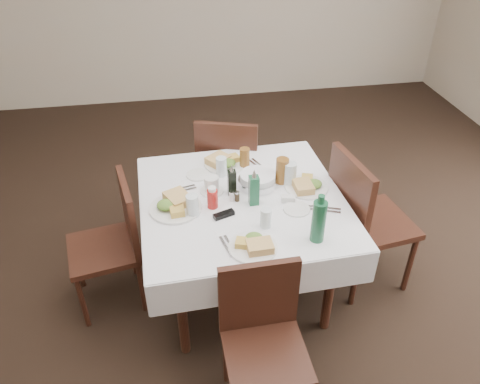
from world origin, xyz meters
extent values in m
plane|color=black|center=(0.00, 0.00, 0.00)|extent=(7.00, 7.00, 0.00)
cylinder|color=black|center=(-0.52, -0.28, 0.36)|extent=(0.06, 0.06, 0.72)
cylinder|color=black|center=(-0.55, 0.61, 0.36)|extent=(0.06, 0.06, 0.72)
cylinder|color=black|center=(0.37, -0.25, 0.36)|extent=(0.06, 0.06, 0.72)
cylinder|color=black|center=(0.34, 0.64, 0.36)|extent=(0.06, 0.06, 0.72)
cube|color=black|center=(-0.09, 0.18, 0.73)|extent=(1.15, 1.15, 0.03)
cube|color=white|center=(-0.09, 0.18, 0.76)|extent=(1.27, 1.27, 0.01)
cube|color=white|center=(-0.11, 0.79, 0.65)|extent=(1.22, 0.06, 0.22)
cube|color=white|center=(-0.07, -0.43, 0.65)|extent=(1.22, 0.06, 0.22)
cube|color=white|center=(0.52, 0.20, 0.65)|extent=(0.06, 1.22, 0.22)
cube|color=white|center=(-0.70, 0.15, 0.65)|extent=(0.06, 1.22, 0.22)
cube|color=black|center=(-0.04, 1.01, 0.46)|extent=(0.56, 0.56, 0.04)
cube|color=black|center=(-0.10, 0.81, 0.71)|extent=(0.44, 0.17, 0.49)
cylinder|color=black|center=(0.20, 1.13, 0.23)|extent=(0.04, 0.04, 0.46)
cylinder|color=black|center=(0.09, 0.76, 0.23)|extent=(0.04, 0.04, 0.46)
cylinder|color=black|center=(-0.17, 1.25, 0.23)|extent=(0.04, 0.04, 0.46)
cylinder|color=black|center=(-0.28, 0.88, 0.23)|extent=(0.04, 0.04, 0.46)
cube|color=black|center=(-0.12, -0.70, 0.42)|extent=(0.42, 0.42, 0.04)
cube|color=black|center=(-0.13, -0.51, 0.64)|extent=(0.41, 0.05, 0.45)
cylinder|color=black|center=(-0.31, -0.53, 0.21)|extent=(0.03, 0.03, 0.42)
cylinder|color=black|center=(0.05, -0.52, 0.21)|extent=(0.03, 0.03, 0.42)
cube|color=black|center=(0.78, 0.14, 0.49)|extent=(0.54, 0.54, 0.04)
cube|color=black|center=(0.57, 0.10, 0.75)|extent=(0.11, 0.48, 0.52)
cylinder|color=black|center=(1.01, -0.04, 0.24)|extent=(0.04, 0.04, 0.49)
cylinder|color=black|center=(0.61, -0.10, 0.24)|extent=(0.04, 0.04, 0.49)
cylinder|color=black|center=(0.95, 0.37, 0.24)|extent=(0.04, 0.04, 0.49)
cylinder|color=black|center=(0.55, 0.31, 0.24)|extent=(0.04, 0.04, 0.49)
cube|color=black|center=(-0.98, 0.22, 0.43)|extent=(0.50, 0.50, 0.04)
cube|color=black|center=(-0.79, 0.26, 0.67)|extent=(0.12, 0.43, 0.46)
cylinder|color=black|center=(-1.19, 0.37, 0.22)|extent=(0.03, 0.03, 0.43)
cylinder|color=black|center=(-0.83, 0.44, 0.22)|extent=(0.03, 0.03, 0.43)
cylinder|color=black|center=(-1.12, 0.01, 0.22)|extent=(0.03, 0.03, 0.43)
cylinder|color=black|center=(-0.76, 0.08, 0.22)|extent=(0.03, 0.03, 0.43)
cylinder|color=white|center=(-0.14, 0.58, 0.77)|extent=(0.28, 0.28, 0.01)
cube|color=tan|center=(-0.19, 0.59, 0.80)|extent=(0.19, 0.18, 0.05)
cube|color=gold|center=(-0.09, 0.60, 0.79)|extent=(0.11, 0.10, 0.04)
ellipsoid|color=#477226|center=(-0.13, 0.54, 0.80)|extent=(0.10, 0.09, 0.05)
cylinder|color=white|center=(-0.12, -0.28, 0.77)|extent=(0.26, 0.26, 0.01)
cube|color=tan|center=(-0.08, -0.31, 0.80)|extent=(0.14, 0.11, 0.04)
cube|color=gold|center=(-0.16, -0.26, 0.79)|extent=(0.10, 0.09, 0.03)
ellipsoid|color=#477226|center=(-0.10, -0.24, 0.80)|extent=(0.10, 0.09, 0.04)
cylinder|color=white|center=(0.32, 0.22, 0.77)|extent=(0.27, 0.27, 0.01)
cube|color=tan|center=(0.29, 0.19, 0.80)|extent=(0.11, 0.14, 0.05)
cube|color=gold|center=(0.34, 0.27, 0.79)|extent=(0.10, 0.11, 0.04)
ellipsoid|color=#477226|center=(0.37, 0.20, 0.80)|extent=(0.10, 0.09, 0.05)
cylinder|color=white|center=(-0.50, 0.13, 0.77)|extent=(0.31, 0.31, 0.02)
cube|color=tan|center=(-0.48, 0.18, 0.80)|extent=(0.18, 0.20, 0.05)
cube|color=gold|center=(-0.49, 0.08, 0.80)|extent=(0.09, 0.11, 0.04)
ellipsoid|color=#477226|center=(-0.55, 0.13, 0.80)|extent=(0.11, 0.10, 0.05)
cylinder|color=white|center=(-0.34, 0.48, 0.77)|extent=(0.15, 0.15, 0.01)
cylinder|color=white|center=(0.20, 0.01, 0.77)|extent=(0.16, 0.16, 0.01)
cylinder|color=silver|center=(-0.18, 0.46, 0.83)|extent=(0.07, 0.07, 0.13)
cylinder|color=silver|center=(-0.01, -0.11, 0.82)|extent=(0.06, 0.06, 0.12)
cylinder|color=silver|center=(0.23, 0.29, 0.84)|extent=(0.08, 0.08, 0.15)
cylinder|color=silver|center=(-0.40, 0.06, 0.83)|extent=(0.07, 0.07, 0.14)
cylinder|color=brown|center=(-0.02, 0.53, 0.83)|extent=(0.07, 0.07, 0.14)
cylinder|color=brown|center=(0.19, 0.31, 0.85)|extent=(0.08, 0.08, 0.17)
cylinder|color=silver|center=(0.03, 0.30, 0.78)|extent=(0.25, 0.25, 0.05)
cylinder|color=white|center=(0.03, 0.30, 0.82)|extent=(0.22, 0.22, 0.05)
cube|color=black|center=(-0.15, 0.24, 0.84)|extent=(0.05, 0.05, 0.16)
cone|color=silver|center=(-0.15, 0.24, 0.95)|extent=(0.03, 0.03, 0.05)
cube|color=#1D5B39|center=(-0.03, 0.12, 0.86)|extent=(0.06, 0.06, 0.19)
cone|color=silver|center=(-0.03, 0.12, 0.98)|extent=(0.03, 0.03, 0.05)
cylinder|color=red|center=(-0.28, 0.12, 0.82)|extent=(0.06, 0.06, 0.12)
cylinder|color=white|center=(-0.28, 0.12, 0.89)|extent=(0.05, 0.05, 0.02)
cylinder|color=white|center=(-0.16, 0.16, 0.79)|extent=(0.03, 0.03, 0.06)
cylinder|color=silver|center=(-0.16, 0.16, 0.82)|extent=(0.03, 0.03, 0.01)
cylinder|color=#382919|center=(-0.13, 0.16, 0.79)|extent=(0.03, 0.03, 0.06)
cylinder|color=silver|center=(-0.13, 0.16, 0.82)|extent=(0.03, 0.03, 0.01)
cylinder|color=white|center=(-0.27, 0.28, 0.77)|extent=(0.15, 0.15, 0.01)
cylinder|color=white|center=(-0.27, 0.28, 0.82)|extent=(0.09, 0.09, 0.10)
cylinder|color=black|center=(-0.27, 0.28, 0.85)|extent=(0.08, 0.08, 0.01)
torus|color=white|center=(-0.23, 0.32, 0.82)|extent=(0.05, 0.06, 0.06)
cube|color=black|center=(-0.23, 0.02, 0.78)|extent=(0.13, 0.08, 0.03)
cylinder|color=#1D5B39|center=(0.24, -0.27, 0.89)|extent=(0.08, 0.08, 0.25)
cylinder|color=#1D5B39|center=(0.24, -0.27, 1.03)|extent=(0.04, 0.04, 0.04)
cube|color=white|center=(0.18, 0.10, 0.78)|extent=(0.09, 0.06, 0.04)
cube|color=#E99DBC|center=(0.18, 0.10, 0.79)|extent=(0.07, 0.04, 0.02)
cube|color=silver|center=(0.06, 0.53, 0.77)|extent=(0.08, 0.17, 0.01)
cube|color=silver|center=(0.09, 0.54, 0.77)|extent=(0.08, 0.17, 0.01)
cube|color=silver|center=(-0.23, -0.24, 0.77)|extent=(0.05, 0.17, 0.01)
cube|color=silver|center=(-0.26, -0.25, 0.77)|extent=(0.05, 0.17, 0.01)
cube|color=silver|center=(0.35, -0.04, 0.77)|extent=(0.20, 0.09, 0.01)
cube|color=silver|center=(0.36, -0.01, 0.77)|extent=(0.20, 0.09, 0.01)
cube|color=silver|center=(-0.46, 0.34, 0.77)|extent=(0.20, 0.06, 0.01)
cube|color=silver|center=(-0.46, 0.31, 0.77)|extent=(0.20, 0.06, 0.01)
camera|label=1|loc=(-0.49, -2.10, 2.43)|focal=35.00mm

